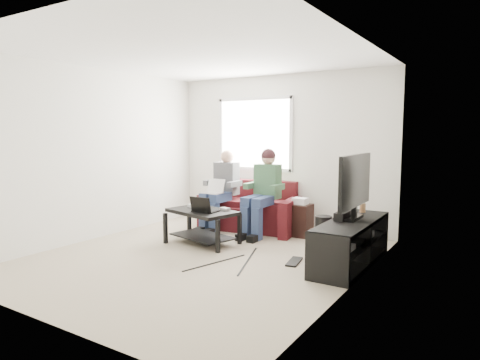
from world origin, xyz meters
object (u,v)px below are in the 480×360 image
object	(u,v)px
tv_stand	(351,245)
sofa	(250,211)
end_table	(300,219)
tv	(355,183)
coffee_table	(202,219)
subwoofer	(323,235)

from	to	relation	value
tv_stand	sofa	bearing A→B (deg)	152.89
end_table	tv	bearing A→B (deg)	-38.99
coffee_table	tv_stand	bearing A→B (deg)	4.68
tv_stand	tv	distance (m)	0.77
sofa	subwoofer	size ratio (longest dim) A/B	3.59
subwoofer	end_table	bearing A→B (deg)	132.91
coffee_table	subwoofer	world-z (taller)	subwoofer
coffee_table	subwoofer	distance (m)	1.76
tv_stand	subwoofer	xyz separation A→B (m)	(-0.48, 0.31, 0.01)
tv_stand	tv	size ratio (longest dim) A/B	1.51
subwoofer	tv	bearing A→B (deg)	-23.52
sofa	tv_stand	size ratio (longest dim) A/B	1.10
sofa	tv_stand	distance (m)	2.34
sofa	coffee_table	distance (m)	1.25
sofa	tv_stand	xyz separation A→B (m)	(2.09, -1.07, -0.05)
tv_stand	subwoofer	bearing A→B (deg)	147.32
coffee_table	tv	xyz separation A→B (m)	(2.16, 0.28, 0.64)
coffee_table	tv	size ratio (longest dim) A/B	1.02
end_table	coffee_table	bearing A→B (deg)	-130.05
coffee_table	subwoofer	xyz separation A→B (m)	(1.68, 0.48, -0.12)
tv	end_table	bearing A→B (deg)	141.01
sofa	end_table	world-z (taller)	sofa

